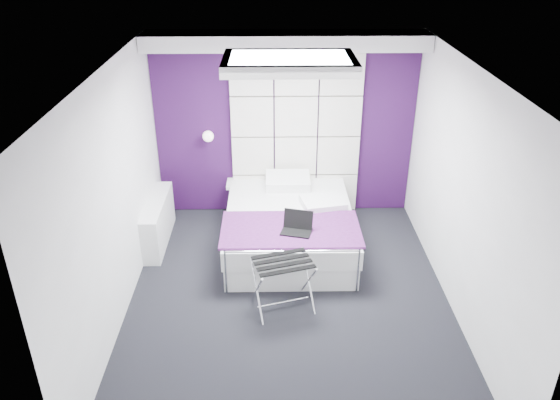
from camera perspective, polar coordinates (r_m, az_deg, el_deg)
name	(u,v)px	position (r m, az deg, el deg)	size (l,w,h in m)	color
floor	(289,300)	(6.29, 0.97, -10.37)	(4.40, 4.40, 0.00)	black
ceiling	(291,72)	(5.14, 1.20, 13.27)	(4.40, 4.40, 0.00)	white
wall_back	(285,126)	(7.62, 0.52, 7.76)	(3.60, 3.60, 0.00)	silver
wall_left	(114,199)	(5.82, -16.93, 0.10)	(4.40, 4.40, 0.00)	silver
wall_right	(464,196)	(5.94, 18.72, 0.36)	(4.40, 4.40, 0.00)	silver
accent_wall	(285,126)	(7.61, 0.52, 7.74)	(3.58, 0.02, 2.58)	#2E0D3B
soffit	(286,41)	(7.06, 0.61, 16.29)	(3.58, 0.50, 0.20)	white
headboard	(296,136)	(7.61, 1.66, 6.69)	(1.80, 0.08, 2.30)	silver
skylight	(289,62)	(5.73, 0.98, 14.23)	(1.36, 0.86, 0.12)	white
wall_lamp	(208,135)	(7.56, -7.49, 6.73)	(0.15, 0.15, 0.15)	white
radiator	(158,222)	(7.37, -12.61, -2.21)	(0.22, 1.20, 0.60)	white
bed	(289,227)	(7.08, 0.96, -2.81)	(1.66, 2.00, 0.70)	white
nightstand	(241,184)	(7.77, -4.06, 1.71)	(0.41, 0.32, 0.05)	white
luggage_rack	(283,285)	(6.01, 0.31, -8.84)	(0.61, 0.45, 0.60)	silver
laptop	(296,226)	(6.44, 1.71, -2.75)	(0.35, 0.25, 0.25)	black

